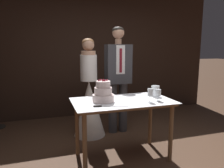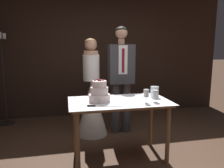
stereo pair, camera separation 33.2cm
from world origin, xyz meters
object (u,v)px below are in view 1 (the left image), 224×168
(wine_glass_middle, at_px, (150,93))
(hurricane_candle, at_px, (155,91))
(bride, at_px, (89,101))
(tiered_cake, at_px, (103,93))
(cake_knife, at_px, (104,106))
(wine_glass_near, at_px, (158,93))
(cake_table, at_px, (123,108))
(groom, at_px, (118,74))

(wine_glass_middle, distance_m, hurricane_candle, 0.37)
(hurricane_candle, bearing_deg, bride, 133.40)
(tiered_cake, bearing_deg, cake_knife, -103.49)
(wine_glass_near, relative_size, wine_glass_middle, 0.86)
(bride, bearing_deg, hurricane_candle, -46.60)
(tiered_cake, xyz_separation_m, bride, (0.00, 0.90, -0.33))
(cake_table, distance_m, hurricane_candle, 0.57)
(cake_table, relative_size, wine_glass_near, 8.59)
(cake_knife, bearing_deg, hurricane_candle, 32.55)
(cake_table, bearing_deg, cake_knife, -145.45)
(cake_knife, bearing_deg, wine_glass_middle, 15.26)
(tiered_cake, height_order, wine_glass_middle, tiered_cake)
(cake_knife, bearing_deg, tiered_cake, 89.23)
(cake_table, relative_size, hurricane_candle, 8.59)
(tiered_cake, distance_m, groom, 1.05)
(tiered_cake, relative_size, wine_glass_near, 1.90)
(groom, bearing_deg, wine_glass_near, -80.86)
(tiered_cake, relative_size, hurricane_candle, 1.90)
(wine_glass_middle, bearing_deg, hurricane_candle, 50.45)
(wine_glass_near, bearing_deg, cake_knife, -175.55)
(wine_glass_near, bearing_deg, wine_glass_middle, -166.78)
(cake_knife, height_order, wine_glass_middle, wine_glass_middle)
(wine_glass_middle, bearing_deg, cake_table, 147.43)
(cake_table, distance_m, bride, 0.97)
(cake_knife, height_order, wine_glass_near, wine_glass_near)
(tiered_cake, height_order, groom, groom)
(wine_glass_near, distance_m, bride, 1.33)
(cake_table, bearing_deg, wine_glass_middle, -32.57)
(cake_knife, xyz_separation_m, wine_glass_near, (0.76, 0.06, 0.10))
(wine_glass_near, xyz_separation_m, groom, (-0.18, 1.09, 0.12))
(wine_glass_middle, xyz_separation_m, groom, (-0.04, 1.12, 0.10))
(tiered_cake, distance_m, wine_glass_middle, 0.61)
(cake_knife, distance_m, wine_glass_near, 0.77)
(bride, bearing_deg, wine_glass_middle, -63.32)
(wine_glass_near, relative_size, groom, 0.08)
(cake_knife, bearing_deg, cake_table, 47.28)
(cake_table, xyz_separation_m, wine_glass_near, (0.44, -0.16, 0.21))
(cake_table, distance_m, wine_glass_middle, 0.43)
(tiered_cake, height_order, cake_knife, tiered_cake)
(wine_glass_middle, bearing_deg, cake_knife, -177.47)
(cake_knife, xyz_separation_m, hurricane_candle, (0.86, 0.31, 0.07))
(tiered_cake, height_order, wine_glass_near, tiered_cake)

